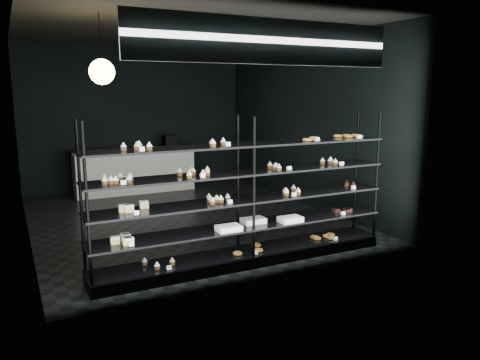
# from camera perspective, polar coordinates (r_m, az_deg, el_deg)

# --- Properties ---
(room) EXTENTS (5.01, 6.01, 3.20)m
(room) POSITION_cam_1_polar(r_m,az_deg,el_deg) (8.08, -7.14, 6.42)
(room) COLOR black
(room) RESTS_ON ground
(display_shelf) EXTENTS (4.00, 0.50, 1.91)m
(display_shelf) POSITION_cam_1_polar(r_m,az_deg,el_deg) (5.99, 0.50, -4.47)
(display_shelf) COLOR black
(display_shelf) RESTS_ON room
(signage) EXTENTS (3.30, 0.05, 0.50)m
(signage) POSITION_cam_1_polar(r_m,az_deg,el_deg) (5.41, 3.49, 16.52)
(signage) COLOR #0D1043
(signage) RESTS_ON room
(pendant_lamp) EXTENTS (0.32, 0.32, 0.89)m
(pendant_lamp) POSITION_cam_1_polar(r_m,az_deg,el_deg) (6.42, -16.49, 12.54)
(pendant_lamp) COLOR black
(pendant_lamp) RESTS_ON room
(service_counter) EXTENTS (2.66, 0.65, 1.23)m
(service_counter) POSITION_cam_1_polar(r_m,az_deg,el_deg) (10.54, -12.64, 1.25)
(service_counter) COLOR white
(service_counter) RESTS_ON room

